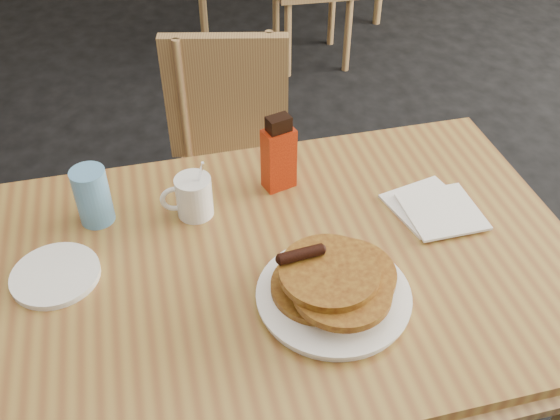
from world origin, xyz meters
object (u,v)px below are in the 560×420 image
object	(u,v)px
pancake_plate	(334,288)
syrup_bottle	(279,155)
main_table	(290,275)
blue_tumbler	(93,196)
chair_main_far	(233,150)
coffee_mug	(193,196)

from	to	relation	value
pancake_plate	syrup_bottle	bearing A→B (deg)	95.23
main_table	blue_tumbler	world-z (taller)	blue_tumbler
chair_main_far	blue_tumbler	xyz separation A→B (m)	(-0.34, -0.55, 0.32)
main_table	chair_main_far	size ratio (longest dim) A/B	1.46
main_table	pancake_plate	world-z (taller)	pancake_plate
main_table	blue_tumbler	size ratio (longest dim) A/B	9.79
coffee_mug	main_table	bearing A→B (deg)	-52.30
main_table	pancake_plate	size ratio (longest dim) A/B	4.35
chair_main_far	coffee_mug	world-z (taller)	coffee_mug
main_table	syrup_bottle	distance (m)	0.26
main_table	coffee_mug	world-z (taller)	coffee_mug
blue_tumbler	chair_main_far	bearing A→B (deg)	58.07
coffee_mug	chair_main_far	bearing A→B (deg)	68.71
chair_main_far	pancake_plate	world-z (taller)	pancake_plate
pancake_plate	blue_tumbler	bearing A→B (deg)	143.90
chair_main_far	main_table	bearing A→B (deg)	-78.07
pancake_plate	coffee_mug	distance (m)	0.36
blue_tumbler	coffee_mug	bearing A→B (deg)	-6.01
pancake_plate	main_table	bearing A→B (deg)	115.28
chair_main_far	coffee_mug	distance (m)	0.67
pancake_plate	blue_tumbler	distance (m)	0.52
coffee_mug	blue_tumbler	distance (m)	0.20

